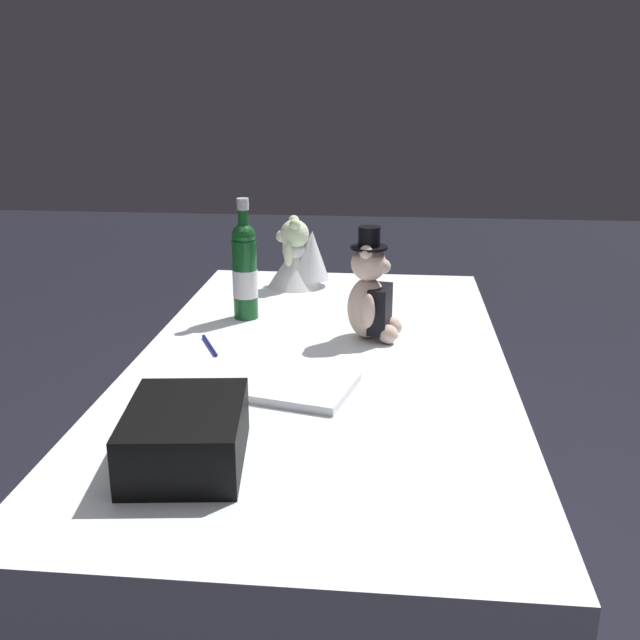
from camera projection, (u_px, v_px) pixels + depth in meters
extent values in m
plane|color=black|center=(320.00, 614.00, 1.99)|extent=(12.00, 12.00, 0.00)
cube|color=white|center=(320.00, 495.00, 1.87)|extent=(1.65, 0.88, 0.73)
ellipsoid|color=beige|center=(368.00, 308.00, 1.89)|extent=(0.12, 0.10, 0.16)
cube|color=black|center=(380.00, 309.00, 1.88)|extent=(0.11, 0.06, 0.12)
sphere|color=beige|center=(369.00, 263.00, 1.85)|extent=(0.09, 0.09, 0.09)
sphere|color=beige|center=(383.00, 266.00, 1.85)|extent=(0.04, 0.04, 0.04)
sphere|color=beige|center=(366.00, 252.00, 1.81)|extent=(0.03, 0.03, 0.03)
sphere|color=beige|center=(372.00, 247.00, 1.87)|extent=(0.03, 0.03, 0.03)
ellipsoid|color=beige|center=(368.00, 311.00, 1.83)|extent=(0.03, 0.03, 0.09)
ellipsoid|color=beige|center=(378.00, 297.00, 1.94)|extent=(0.03, 0.03, 0.09)
sphere|color=beige|center=(388.00, 334.00, 1.86)|extent=(0.05, 0.05, 0.05)
sphere|color=beige|center=(393.00, 326.00, 1.92)|extent=(0.05, 0.05, 0.05)
cylinder|color=black|center=(369.00, 247.00, 1.84)|extent=(0.09, 0.09, 0.01)
cylinder|color=black|center=(369.00, 236.00, 1.83)|extent=(0.06, 0.06, 0.05)
cone|color=white|center=(295.00, 266.00, 2.36)|extent=(0.17, 0.17, 0.13)
ellipsoid|color=white|center=(295.00, 250.00, 2.35)|extent=(0.08, 0.07, 0.06)
sphere|color=beige|center=(294.00, 234.00, 2.33)|extent=(0.09, 0.09, 0.09)
sphere|color=beige|center=(282.00, 236.00, 2.33)|extent=(0.04, 0.04, 0.04)
sphere|color=beige|center=(294.00, 221.00, 2.35)|extent=(0.04, 0.04, 0.04)
sphere|color=beige|center=(295.00, 225.00, 2.29)|extent=(0.04, 0.04, 0.04)
ellipsoid|color=beige|center=(287.00, 248.00, 2.39)|extent=(0.03, 0.03, 0.07)
ellipsoid|color=beige|center=(289.00, 255.00, 2.30)|extent=(0.03, 0.03, 0.07)
cone|color=white|center=(311.00, 254.00, 2.36)|extent=(0.15, 0.16, 0.16)
cylinder|color=#144F1F|center=(245.00, 279.00, 2.04)|extent=(0.07, 0.07, 0.22)
sphere|color=#144F1F|center=(244.00, 236.00, 2.00)|extent=(0.07, 0.07, 0.07)
cylinder|color=#144F1F|center=(243.00, 216.00, 1.98)|extent=(0.03, 0.03, 0.09)
cylinder|color=silver|center=(243.00, 204.00, 1.97)|extent=(0.03, 0.03, 0.03)
cylinder|color=white|center=(245.00, 283.00, 2.04)|extent=(0.07, 0.07, 0.08)
cylinder|color=navy|center=(210.00, 345.00, 1.84)|extent=(0.14, 0.07, 0.01)
cone|color=silver|center=(216.00, 355.00, 1.78)|extent=(0.02, 0.01, 0.01)
cube|color=black|center=(186.00, 435.00, 1.28)|extent=(0.28, 0.23, 0.10)
cube|color=#B7B7BF|center=(134.00, 430.00, 1.30)|extent=(0.03, 0.01, 0.03)
cube|color=white|center=(289.00, 386.00, 1.59)|extent=(0.25, 0.30, 0.02)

